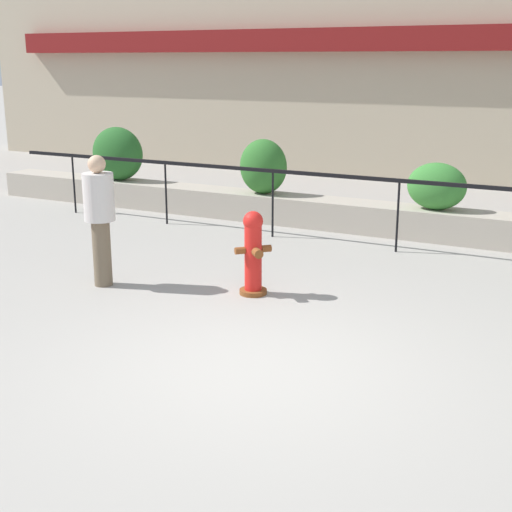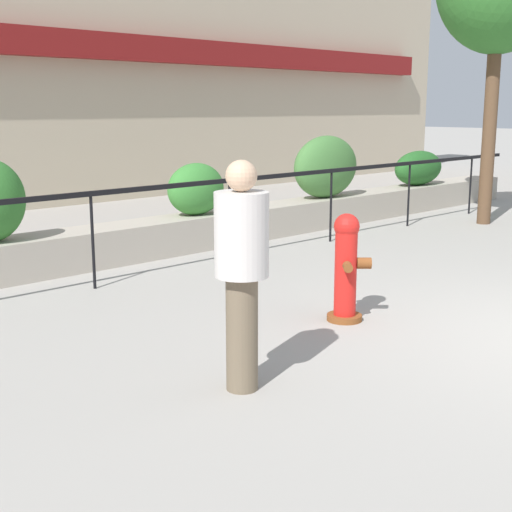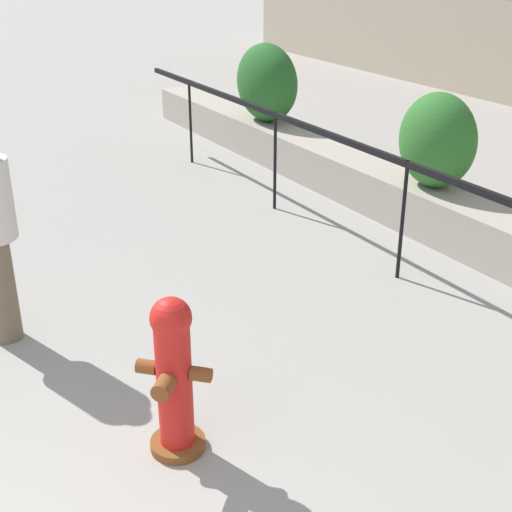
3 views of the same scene
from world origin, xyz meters
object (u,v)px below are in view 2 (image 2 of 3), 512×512
Objects in this scene: hedge_bush_3 at (326,167)px; hedge_bush_4 at (419,168)px; hedge_bush_2 at (196,189)px; pedestrian at (242,262)px; fire_hydrant at (346,267)px.

hedge_bush_3 is 1.06× the size of hedge_bush_4.
pedestrian reaches higher than hedge_bush_2.
hedge_bush_4 is at bearing 28.51° from fire_hydrant.
pedestrian is at bearing -126.01° from hedge_bush_2.
hedge_bush_4 is at bearing 0.00° from hedge_bush_3.
hedge_bush_2 is at bearing 53.99° from pedestrian.
hedge_bush_3 is 5.89m from fire_hydrant.
hedge_bush_4 is 8.29m from fire_hydrant.
hedge_bush_2 is 2.99m from hedge_bush_3.
pedestrian reaches higher than fire_hydrant.
hedge_bush_3 is 1.42× the size of fire_hydrant.
pedestrian is at bearing -153.84° from hedge_bush_4.
pedestrian is at bearing -144.19° from hedge_bush_3.
hedge_bush_3 is at bearing 42.38° from fire_hydrant.
fire_hydrant is (-1.35, -3.96, -0.34)m from hedge_bush_2.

